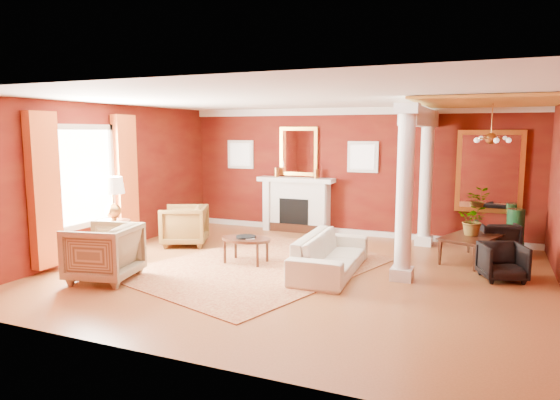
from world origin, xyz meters
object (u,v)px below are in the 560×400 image
at_px(coffee_table, 246,240).
at_px(dining_table, 473,241).
at_px(sofa, 330,248).
at_px(armchair_stripe, 103,250).
at_px(armchair_leopard, 184,223).
at_px(side_table, 113,204).

bearing_deg(coffee_table, dining_table, 24.67).
relative_size(sofa, armchair_stripe, 2.22).
distance_m(armchair_leopard, armchair_stripe, 2.64).
height_order(armchair_stripe, dining_table, armchair_stripe).
bearing_deg(armchair_leopard, side_table, -44.99).
distance_m(armchair_stripe, side_table, 1.52).
relative_size(coffee_table, dining_table, 0.68).
height_order(coffee_table, dining_table, dining_table).
relative_size(sofa, coffee_table, 2.39).
xyz_separation_m(armchair_stripe, coffee_table, (1.62, 1.82, -0.08)).
relative_size(armchair_stripe, side_table, 0.65).
xyz_separation_m(side_table, dining_table, (6.20, 2.38, -0.66)).
distance_m(coffee_table, side_table, 2.59).
distance_m(armchair_leopard, dining_table, 5.71).
distance_m(sofa, side_table, 4.12).
bearing_deg(dining_table, armchair_stripe, 143.80).
bearing_deg(side_table, sofa, 9.36).
xyz_separation_m(armchair_leopard, coffee_table, (1.86, -0.81, -0.03)).
bearing_deg(coffee_table, armchair_stripe, -131.73).
height_order(side_table, dining_table, side_table).
bearing_deg(armchair_stripe, dining_table, 111.54).
xyz_separation_m(sofa, armchair_stripe, (-3.20, -1.83, 0.07)).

